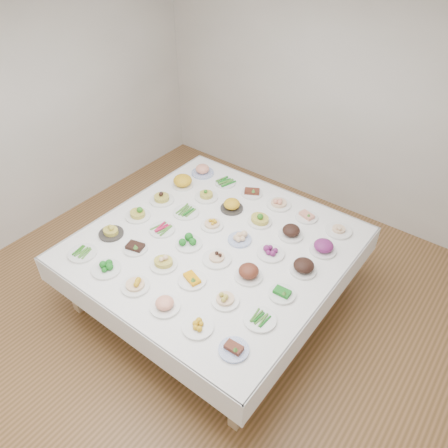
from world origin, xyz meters
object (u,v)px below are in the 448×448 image
Objects in this scene: dish_18 at (162,196)px; display_table at (215,247)px; dish_0 at (82,253)px; dish_35 at (339,228)px.

display_table is at bearing -11.92° from dish_18.
display_table is at bearing 45.36° from dish_0.
dish_0 is at bearing -134.64° from display_table.
dish_35 is at bearing 21.40° from dish_18.
dish_18 is at bearing 168.08° from display_table.
dish_35 is at bearing 44.79° from display_table.
dish_18 reaches higher than dish_0.
dish_18 reaches higher than dish_35.
dish_0 is 2.46m from dish_35.
dish_18 is (-0.87, 0.18, 0.13)m from display_table.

